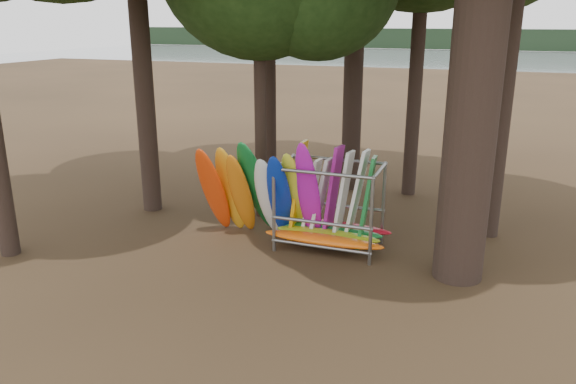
% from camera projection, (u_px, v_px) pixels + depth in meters
% --- Properties ---
extents(ground, '(120.00, 120.00, 0.00)m').
position_uv_depth(ground, '(269.00, 261.00, 14.27)').
color(ground, '#47331E').
rests_on(ground, ground).
extents(lake, '(160.00, 160.00, 0.00)m').
position_uv_depth(lake, '(457.00, 70.00, 67.96)').
color(lake, gray).
rests_on(lake, ground).
extents(far_shore, '(160.00, 4.00, 4.00)m').
position_uv_depth(far_shore, '(478.00, 39.00, 112.11)').
color(far_shore, black).
rests_on(far_shore, ground).
extents(kayak_row, '(3.54, 2.18, 3.12)m').
position_uv_depth(kayak_row, '(262.00, 193.00, 15.30)').
color(kayak_row, red).
rests_on(kayak_row, ground).
extents(storage_rack, '(3.23, 1.62, 2.84)m').
position_uv_depth(storage_rack, '(330.00, 210.00, 14.85)').
color(storage_rack, gray).
rests_on(storage_rack, ground).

